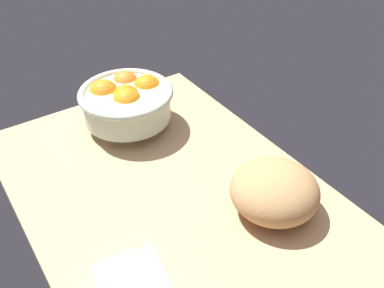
# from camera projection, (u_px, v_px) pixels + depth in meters

# --- Properties ---
(ground_plane) EXTENTS (0.81, 0.54, 0.03)m
(ground_plane) POSITION_uv_depth(u_px,v_px,m) (174.00, 199.00, 0.85)
(ground_plane) COLOR tan
(fruit_bowl) EXTENTS (0.22, 0.22, 0.11)m
(fruit_bowl) POSITION_uv_depth(u_px,v_px,m) (126.00, 101.00, 0.99)
(fruit_bowl) COLOR silver
(fruit_bowl) RESTS_ON ground
(bread_loaf) EXTENTS (0.23, 0.23, 0.10)m
(bread_loaf) POSITION_uv_depth(u_px,v_px,m) (274.00, 191.00, 0.78)
(bread_loaf) COLOR tan
(bread_loaf) RESTS_ON ground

